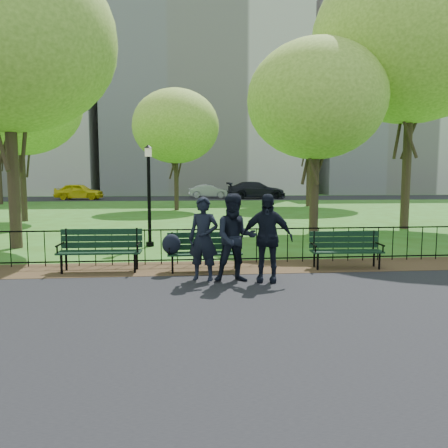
{
  "coord_description": "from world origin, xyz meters",
  "views": [
    {
      "loc": [
        -0.84,
        -8.81,
        2.21
      ],
      "look_at": [
        0.12,
        1.5,
        1.07
      ],
      "focal_mm": 35.0,
      "sensor_mm": 36.0,
      "label": 1
    }
  ],
  "objects": [
    {
      "name": "tree_far_e",
      "position": [
        8.3,
        22.56,
        7.72
      ],
      "size": [
        7.97,
        7.97,
        11.11
      ],
      "color": "#2D2116",
      "rests_on": "ground"
    },
    {
      "name": "tree_mid_e",
      "position": [
        8.43,
        8.7,
        7.76
      ],
      "size": [
        8.02,
        8.02,
        11.18
      ],
      "color": "#2D2116",
      "rests_on": "ground"
    },
    {
      "name": "asphalt_path",
      "position": [
        0.0,
        -3.4,
        0.01
      ],
      "size": [
        60.0,
        9.2,
        0.01
      ],
      "primitive_type": "cube",
      "color": "black",
      "rests_on": "ground"
    },
    {
      "name": "dirt_strip",
      "position": [
        0.0,
        1.5,
        0.01
      ],
      "size": [
        60.0,
        1.6,
        0.01
      ],
      "primitive_type": "cube",
      "color": "#3A2D18",
      "rests_on": "ground"
    },
    {
      "name": "tree_near_w",
      "position": [
        -5.97,
        5.03,
        6.23
      ],
      "size": [
        6.44,
        6.44,
        8.97
      ],
      "color": "#2D2116",
      "rests_on": "ground"
    },
    {
      "name": "tree_mid_w",
      "position": [
        -8.59,
        13.3,
        5.7
      ],
      "size": [
        5.89,
        5.89,
        8.2
      ],
      "color": "#2D2116",
      "rests_on": "ground"
    },
    {
      "name": "tree_far_c",
      "position": [
        -1.28,
        19.65,
        5.36
      ],
      "size": [
        5.54,
        5.54,
        7.72
      ],
      "color": "#2D2116",
      "rests_on": "ground"
    },
    {
      "name": "tree_near_e",
      "position": [
        4.15,
        7.5,
        5.03
      ],
      "size": [
        5.2,
        5.2,
        7.25
      ],
      "color": "#2D2116",
      "rests_on": "ground"
    },
    {
      "name": "iron_fence",
      "position": [
        0.0,
        2.0,
        0.5
      ],
      "size": [
        24.06,
        0.06,
        1.0
      ],
      "color": "black",
      "rests_on": "ground"
    },
    {
      "name": "person_mid",
      "position": [
        0.23,
        0.08,
        0.93
      ],
      "size": [
        0.9,
        0.47,
        1.84
      ],
      "primitive_type": "imported",
      "rotation": [
        0.0,
        0.0,
        0.0
      ],
      "color": "black",
      "rests_on": "asphalt_path"
    },
    {
      "name": "sedan_dark",
      "position": [
        6.24,
        33.37,
        0.84
      ],
      "size": [
        5.73,
        2.42,
        1.65
      ],
      "primitive_type": "imported",
      "rotation": [
        0.0,
        0.0,
        1.59
      ],
      "color": "black",
      "rests_on": "far_street"
    },
    {
      "name": "apartment_mid",
      "position": [
        2.0,
        48.0,
        15.0
      ],
      "size": [
        24.0,
        15.0,
        30.0
      ],
      "primitive_type": "cube",
      "color": "beige",
      "rests_on": "ground"
    },
    {
      "name": "park_bench_main",
      "position": [
        -0.73,
        1.11,
        0.61
      ],
      "size": [
        1.84,
        0.59,
        0.97
      ],
      "rotation": [
        0.0,
        0.0,
        0.04
      ],
      "color": "black",
      "rests_on": "ground"
    },
    {
      "name": "sedan_silver",
      "position": [
        1.8,
        34.98,
        0.69
      ],
      "size": [
        4.28,
        2.05,
        1.35
      ],
      "primitive_type": "imported",
      "rotation": [
        0.0,
        0.0,
        1.42
      ],
      "color": "#94969B",
      "rests_on": "far_street"
    },
    {
      "name": "park_bench_right_a",
      "position": [
        3.02,
        1.21,
        0.55
      ],
      "size": [
        1.71,
        0.61,
        0.96
      ],
      "rotation": [
        0.0,
        0.0,
        -0.05
      ],
      "color": "black",
      "rests_on": "ground"
    },
    {
      "name": "taxi",
      "position": [
        -10.59,
        33.29,
        0.77
      ],
      "size": [
        4.63,
        2.3,
        1.52
      ],
      "primitive_type": "imported",
      "rotation": [
        0.0,
        0.0,
        1.45
      ],
      "color": "yellow",
      "rests_on": "far_street"
    },
    {
      "name": "far_street",
      "position": [
        0.0,
        35.0,
        0.01
      ],
      "size": [
        70.0,
        9.0,
        0.01
      ],
      "primitive_type": "cube",
      "color": "black",
      "rests_on": "ground"
    },
    {
      "name": "apartment_east",
      "position": [
        26.0,
        48.0,
        12.0
      ],
      "size": [
        20.0,
        15.0,
        24.0
      ],
      "primitive_type": "cube",
      "color": "beige",
      "rests_on": "ground"
    },
    {
      "name": "apartment_west",
      "position": [
        -22.0,
        48.0,
        13.0
      ],
      "size": [
        22.0,
        15.0,
        26.0
      ],
      "primitive_type": "cube",
      "color": "beige",
      "rests_on": "ground"
    },
    {
      "name": "person_right",
      "position": [
        0.88,
        0.04,
        0.93
      ],
      "size": [
        1.16,
        0.72,
        1.84
      ],
      "primitive_type": "imported",
      "rotation": [
        0.0,
        0.0,
        -0.28
      ],
      "color": "black",
      "rests_on": "asphalt_path"
    },
    {
      "name": "park_bench_left_a",
      "position": [
        -2.76,
        1.39,
        0.61
      ],
      "size": [
        1.89,
        0.63,
        1.07
      ],
      "rotation": [
        0.0,
        0.0,
        -0.03
      ],
      "color": "black",
      "rests_on": "ground"
    },
    {
      "name": "ground",
      "position": [
        0.0,
        0.0,
        0.0
      ],
      "size": [
        120.0,
        120.0,
        0.0
      ],
      "primitive_type": "plane",
      "color": "#385D18"
    },
    {
      "name": "lamppost",
      "position": [
        -1.9,
        4.95,
        1.73
      ],
      "size": [
        0.28,
        0.28,
        3.17
      ],
      "color": "black",
      "rests_on": "ground"
    },
    {
      "name": "person_left",
      "position": [
        -0.42,
        0.28,
        0.89
      ],
      "size": [
        0.74,
        0.61,
        1.76
      ],
      "primitive_type": "imported",
      "rotation": [
        0.0,
        0.0,
        -0.32
      ],
      "color": "black",
      "rests_on": "asphalt_path"
    }
  ]
}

